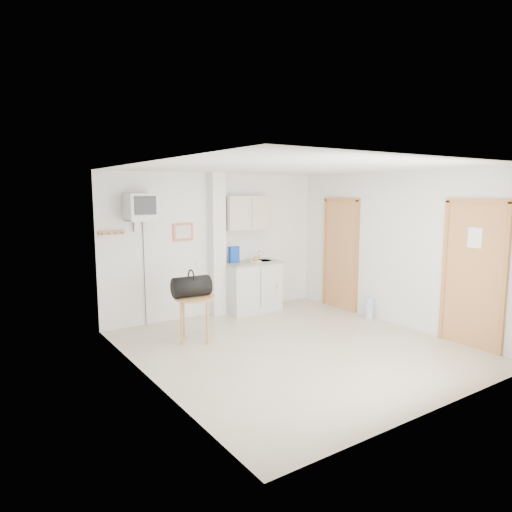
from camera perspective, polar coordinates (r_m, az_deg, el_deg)
ground at (r=6.59m, az=4.88°, el=-11.27°), size 4.50×4.50×0.00m
room_envelope at (r=6.47m, az=6.20°, el=2.34°), size 4.24×4.54×2.55m
kitchenette at (r=8.29m, az=-0.65°, el=-1.47°), size 1.03×0.58×2.10m
crt_television at (r=7.29m, az=-14.24°, el=5.92°), size 0.44×0.45×2.15m
round_table at (r=6.74m, az=-7.66°, el=-5.82°), size 0.60×0.60×0.66m
duffel_bag at (r=6.71m, az=-8.08°, el=-3.75°), size 0.56×0.33×0.40m
water_bottle at (r=8.14m, az=13.98°, el=-6.37°), size 0.13×0.13×0.40m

